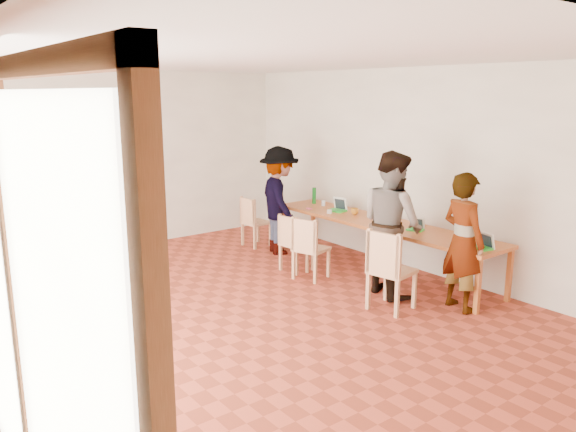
{
  "coord_description": "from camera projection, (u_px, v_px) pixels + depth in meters",
  "views": [
    {
      "loc": [
        -3.57,
        -5.22,
        2.64
      ],
      "look_at": [
        0.69,
        0.28,
        1.1
      ],
      "focal_mm": 35.0,
      "sensor_mm": 36.0,
      "label": 1
    }
  ],
  "objects": [
    {
      "name": "ground",
      "position": [
        257.0,
        317.0,
        6.74
      ],
      "size": [
        8.0,
        8.0,
        0.0
      ],
      "primitive_type": "plane",
      "color": "#AA3E29",
      "rests_on": "ground"
    },
    {
      "name": "wall_back",
      "position": [
        122.0,
        161.0,
        9.5
      ],
      "size": [
        6.0,
        0.1,
        3.0
      ],
      "primitive_type": "cube",
      "color": "#EFE8CF",
      "rests_on": "ground"
    },
    {
      "name": "wall_right",
      "position": [
        425.0,
        172.0,
        8.21
      ],
      "size": [
        0.1,
        8.0,
        3.0
      ],
      "primitive_type": "cube",
      "color": "#EFE8CF",
      "rests_on": "ground"
    },
    {
      "name": "ceiling",
      "position": [
        254.0,
        56.0,
        6.09
      ],
      "size": [
        6.0,
        8.0,
        0.04
      ],
      "primitive_type": "cube",
      "color": "white",
      "rests_on": "wall_back"
    },
    {
      "name": "communal_table",
      "position": [
        380.0,
        225.0,
        8.38
      ],
      "size": [
        0.8,
        4.0,
        0.75
      ],
      "color": "#B56028",
      "rests_on": "ground"
    },
    {
      "name": "chair_near",
      "position": [
        388.0,
        262.0,
        6.78
      ],
      "size": [
        0.56,
        0.56,
        0.55
      ],
      "rotation": [
        0.0,
        0.0,
        0.18
      ],
      "color": "#E3A571",
      "rests_on": "ground"
    },
    {
      "name": "chair_mid",
      "position": [
        308.0,
        242.0,
        7.95
      ],
      "size": [
        0.53,
        0.53,
        0.49
      ],
      "rotation": [
        0.0,
        0.0,
        0.31
      ],
      "color": "#E3A571",
      "rests_on": "ground"
    },
    {
      "name": "chair_far",
      "position": [
        292.0,
        237.0,
        8.33
      ],
      "size": [
        0.44,
        0.44,
        0.46
      ],
      "rotation": [
        0.0,
        0.0,
        0.11
      ],
      "color": "#E3A571",
      "rests_on": "ground"
    },
    {
      "name": "chair_empty",
      "position": [
        252.0,
        217.0,
        9.7
      ],
      "size": [
        0.43,
        0.43,
        0.46
      ],
      "rotation": [
        0.0,
        0.0,
        0.07
      ],
      "color": "#E3A571",
      "rests_on": "ground"
    },
    {
      "name": "chair_spare",
      "position": [
        49.0,
        263.0,
        7.19
      ],
      "size": [
        0.53,
        0.53,
        0.43
      ],
      "rotation": [
        0.0,
        0.0,
        2.44
      ],
      "color": "#E3A571",
      "rests_on": "ground"
    },
    {
      "name": "person_near",
      "position": [
        463.0,
        242.0,
        6.82
      ],
      "size": [
        0.51,
        0.69,
        1.72
      ],
      "primitive_type": "imported",
      "rotation": [
        0.0,
        0.0,
        1.39
      ],
      "color": "gray",
      "rests_on": "ground"
    },
    {
      "name": "person_mid",
      "position": [
        392.0,
        223.0,
        7.35
      ],
      "size": [
        0.92,
        1.07,
        1.91
      ],
      "primitive_type": "imported",
      "rotation": [
        0.0,
        0.0,
        1.33
      ],
      "color": "gray",
      "rests_on": "ground"
    },
    {
      "name": "person_far",
      "position": [
        279.0,
        200.0,
        9.26
      ],
      "size": [
        1.02,
        1.31,
        1.78
      ],
      "primitive_type": "imported",
      "rotation": [
        0.0,
        0.0,
        1.22
      ],
      "color": "gray",
      "rests_on": "ground"
    },
    {
      "name": "laptop_near",
      "position": [
        484.0,
        244.0,
        6.92
      ],
      "size": [
        0.24,
        0.27,
        0.2
      ],
      "rotation": [
        0.0,
        0.0,
        -0.22
      ],
      "color": "green",
      "rests_on": "communal_table"
    },
    {
      "name": "laptop_mid",
      "position": [
        416.0,
        226.0,
        7.85
      ],
      "size": [
        0.24,
        0.26,
        0.18
      ],
      "rotation": [
        0.0,
        0.0,
        0.32
      ],
      "color": "green",
      "rests_on": "communal_table"
    },
    {
      "name": "laptop_far",
      "position": [
        339.0,
        207.0,
        9.11
      ],
      "size": [
        0.28,
        0.3,
        0.22
      ],
      "rotation": [
        0.0,
        0.0,
        0.23
      ],
      "color": "green",
      "rests_on": "communal_table"
    },
    {
      "name": "yellow_mug",
      "position": [
        355.0,
        211.0,
        8.86
      ],
      "size": [
        0.16,
        0.16,
        0.1
      ],
      "primitive_type": "imported",
      "rotation": [
        0.0,
        0.0,
        0.4
      ],
      "color": "orange",
      "rests_on": "communal_table"
    },
    {
      "name": "green_bottle",
      "position": [
        314.0,
        196.0,
        9.69
      ],
      "size": [
        0.07,
        0.07,
        0.28
      ],
      "primitive_type": "cylinder",
      "color": "#147420",
      "rests_on": "communal_table"
    },
    {
      "name": "clear_glass",
      "position": [
        323.0,
        203.0,
        9.52
      ],
      "size": [
        0.07,
        0.07,
        0.09
      ],
      "primitive_type": "cylinder",
      "color": "silver",
      "rests_on": "communal_table"
    },
    {
      "name": "condiment_cup",
      "position": [
        329.0,
        212.0,
        8.93
      ],
      "size": [
        0.08,
        0.08,
        0.06
      ],
      "primitive_type": "cylinder",
      "color": "white",
      "rests_on": "communal_table"
    },
    {
      "name": "pink_phone",
      "position": [
        309.0,
        209.0,
        9.27
      ],
      "size": [
        0.05,
        0.1,
        0.01
      ],
      "primitive_type": "cube",
      "color": "#F45381",
      "rests_on": "communal_table"
    },
    {
      "name": "black_pouch",
      "position": [
        383.0,
        222.0,
        8.12
      ],
      "size": [
        0.16,
        0.26,
        0.09
      ],
      "primitive_type": "cube",
      "color": "black",
      "rests_on": "communal_table"
    }
  ]
}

